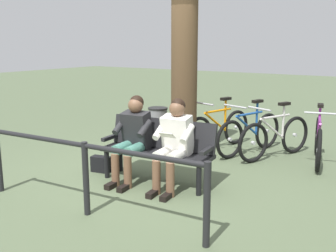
{
  "coord_description": "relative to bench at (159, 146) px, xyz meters",
  "views": [
    {
      "loc": [
        -3.27,
        4.29,
        1.91
      ],
      "look_at": [
        -0.28,
        -0.26,
        0.75
      ],
      "focal_mm": 41.77,
      "sensor_mm": 36.0,
      "label": 1
    }
  ],
  "objects": [
    {
      "name": "ground_plane",
      "position": [
        0.27,
        0.04,
        -0.51
      ],
      "size": [
        40.0,
        40.0,
        0.0
      ],
      "primitive_type": "plane",
      "color": "#566647"
    },
    {
      "name": "bench",
      "position": [
        0.0,
        0.0,
        0.0
      ],
      "size": [
        1.64,
        0.63,
        0.87
      ],
      "rotation": [
        0.0,
        0.0,
        0.1
      ],
      "color": "black",
      "rests_on": "ground"
    },
    {
      "name": "person_reading",
      "position": [
        -0.33,
        0.13,
        0.16
      ],
      "size": [
        0.52,
        0.79,
        1.2
      ],
      "rotation": [
        0.0,
        0.0,
        0.1
      ],
      "color": "white",
      "rests_on": "ground"
    },
    {
      "name": "person_companion",
      "position": [
        0.3,
        0.19,
        0.16
      ],
      "size": [
        0.52,
        0.79,
        1.2
      ],
      "rotation": [
        0.0,
        0.0,
        0.1
      ],
      "color": "#262628",
      "rests_on": "ground"
    },
    {
      "name": "handbag",
      "position": [
        0.94,
        0.17,
        -0.39
      ],
      "size": [
        0.32,
        0.2,
        0.24
      ],
      "primitive_type": "cube",
      "rotation": [
        0.0,
        0.0,
        0.22
      ],
      "color": "black",
      "rests_on": "ground"
    },
    {
      "name": "tree_trunk",
      "position": [
        0.37,
        -1.29,
        1.15
      ],
      "size": [
        0.44,
        0.44,
        3.32
      ],
      "primitive_type": "cylinder",
      "color": "#4C3823",
      "rests_on": "ground"
    },
    {
      "name": "litter_bin",
      "position": [
        1.04,
        -1.47,
        -0.13
      ],
      "size": [
        0.36,
        0.36,
        0.75
      ],
      "color": "slate",
      "rests_on": "ground"
    },
    {
      "name": "bicycle_red",
      "position": [
        -1.66,
        -2.13,
        -0.15
      ],
      "size": [
        0.56,
        1.65,
        0.94
      ],
      "rotation": [
        0.0,
        0.0,
        1.81
      ],
      "color": "black",
      "rests_on": "ground"
    },
    {
      "name": "bicycle_silver",
      "position": [
        -1.0,
        -2.0,
        -0.15
      ],
      "size": [
        0.75,
        1.57,
        0.94
      ],
      "rotation": [
        0.0,
        0.0,
        1.17
      ],
      "color": "black",
      "rests_on": "ground"
    },
    {
      "name": "bicycle_orange",
      "position": [
        -0.54,
        -2.02,
        -0.15
      ],
      "size": [
        0.63,
        1.62,
        0.94
      ],
      "rotation": [
        0.0,
        0.0,
        1.27
      ],
      "color": "black",
      "rests_on": "ground"
    },
    {
      "name": "bicycle_green",
      "position": [
        0.06,
        -2.0,
        -0.15
      ],
      "size": [
        0.61,
        1.63,
        0.94
      ],
      "rotation": [
        0.0,
        0.0,
        1.29
      ],
      "color": "black",
      "rests_on": "ground"
    },
    {
      "name": "railing_fence",
      "position": [
        0.04,
        1.38,
        0.08
      ],
      "size": [
        3.0,
        0.28,
        0.85
      ],
      "rotation": [
        0.0,
        0.0,
        0.07
      ],
      "color": "black",
      "rests_on": "ground"
    }
  ]
}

